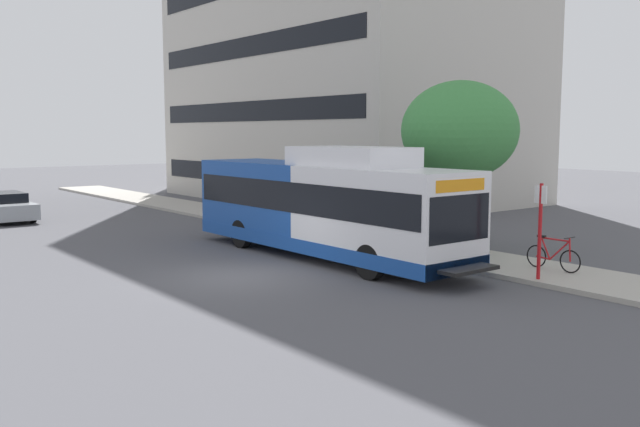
{
  "coord_description": "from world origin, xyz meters",
  "views": [
    {
      "loc": [
        -10.03,
        -16.39,
        4.08
      ],
      "look_at": [
        2.88,
        0.01,
        1.6
      ],
      "focal_mm": 38.26,
      "sensor_mm": 36.0,
      "label": 1
    }
  ],
  "objects": [
    {
      "name": "ground_plane",
      "position": [
        0.0,
        8.0,
        0.0
      ],
      "size": [
        120.0,
        120.0,
        0.0
      ],
      "primitive_type": "plane",
      "color": "#4C4C51"
    },
    {
      "name": "sidewalk_curb",
      "position": [
        7.0,
        6.0,
        0.07
      ],
      "size": [
        3.0,
        56.0,
        0.14
      ],
      "primitive_type": "cube",
      "color": "#A8A399",
      "rests_on": "ground"
    },
    {
      "name": "transit_bus",
      "position": [
        3.75,
        0.93,
        1.7
      ],
      "size": [
        2.58,
        12.25,
        3.65
      ],
      "color": "white",
      "rests_on": "ground"
    },
    {
      "name": "bus_stop_sign_pole",
      "position": [
        5.8,
        -5.82,
        1.65
      ],
      "size": [
        0.1,
        0.36,
        2.6
      ],
      "color": "red",
      "rests_on": "sidewalk_curb"
    },
    {
      "name": "bicycle_parked",
      "position": [
        7.19,
        -5.37,
        0.56
      ],
      "size": [
        0.52,
        1.76,
        1.02
      ],
      "color": "black",
      "rests_on": "sidewalk_curb"
    },
    {
      "name": "street_tree_near_stop",
      "position": [
        8.14,
        -0.99,
        4.15
      ],
      "size": [
        3.97,
        3.97,
        5.71
      ],
      "color": "#4C3823",
      "rests_on": "sidewalk_curb"
    },
    {
      "name": "parked_car_far_lane",
      "position": [
        -2.06,
        17.35,
        0.66
      ],
      "size": [
        1.8,
        4.5,
        1.33
      ],
      "color": "#93999E",
      "rests_on": "ground"
    },
    {
      "name": "lattice_comm_tower",
      "position": [
        17.4,
        36.42,
        9.71
      ],
      "size": [
        1.1,
        1.1,
        29.18
      ],
      "color": "#B7B7BC",
      "rests_on": "ground"
    }
  ]
}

